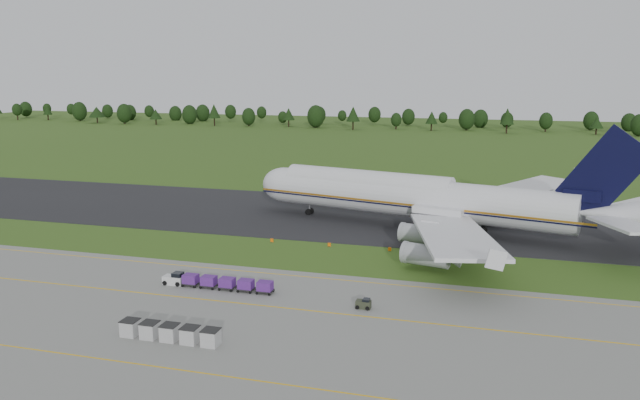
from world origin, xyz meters
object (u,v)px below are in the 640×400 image
(aircraft, at_px, (422,198))
(uld_row, at_px, (170,332))
(baggage_train, at_px, (216,282))
(edge_markers, at_px, (329,245))
(utility_cart, at_px, (363,304))

(aircraft, distance_m, uld_row, 59.84)
(aircraft, height_order, baggage_train, aircraft)
(uld_row, bearing_deg, edge_markers, 79.98)
(aircraft, xyz_separation_m, baggage_train, (-22.59, -39.73, -4.93))
(baggage_train, relative_size, uld_row, 1.37)
(aircraft, distance_m, baggage_train, 45.97)
(aircraft, xyz_separation_m, utility_cart, (-2.24, -41.44, -5.30))
(utility_cart, height_order, edge_markers, utility_cart)
(aircraft, relative_size, uld_row, 6.42)
(utility_cart, distance_m, edge_markers, 27.86)
(baggage_train, distance_m, edge_markers, 25.64)
(edge_markers, bearing_deg, baggage_train, -111.33)
(uld_row, height_order, edge_markers, uld_row)
(aircraft, height_order, edge_markers, aircraft)
(baggage_train, height_order, uld_row, uld_row)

